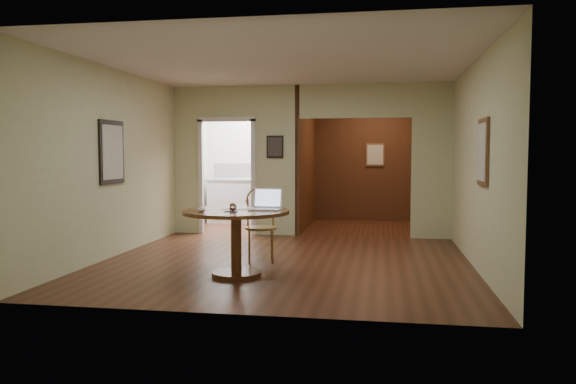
% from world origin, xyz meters
% --- Properties ---
extents(floor, '(5.00, 5.00, 0.00)m').
position_xyz_m(floor, '(0.00, 0.00, 0.00)').
color(floor, '#412212').
rests_on(floor, ground).
extents(room_shell, '(5.20, 7.50, 5.00)m').
position_xyz_m(room_shell, '(-0.47, 3.10, 1.29)').
color(room_shell, silver).
rests_on(room_shell, ground).
extents(dining_table, '(1.28, 1.28, 0.80)m').
position_xyz_m(dining_table, '(-0.43, -0.92, 0.59)').
color(dining_table, brown).
rests_on(dining_table, ground).
extents(chair, '(0.52, 0.52, 1.03)m').
position_xyz_m(chair, '(-0.34, 0.07, 0.57)').
color(chair, olive).
rests_on(chair, ground).
extents(open_laptop, '(0.39, 0.34, 0.26)m').
position_xyz_m(open_laptop, '(-0.08, -0.80, 0.87)').
color(open_laptop, white).
rests_on(open_laptop, dining_table).
extents(closed_laptop, '(0.34, 0.24, 0.03)m').
position_xyz_m(closed_laptop, '(-0.49, -0.79, 0.82)').
color(closed_laptop, '#A6A6AB').
rests_on(closed_laptop, dining_table).
extents(mouse, '(0.13, 0.09, 0.05)m').
position_xyz_m(mouse, '(-0.77, -1.21, 0.83)').
color(mouse, white).
rests_on(mouse, dining_table).
extents(wine_glass, '(0.09, 0.09, 0.10)m').
position_xyz_m(wine_glass, '(-0.44, -1.03, 0.85)').
color(wine_glass, white).
rests_on(wine_glass, dining_table).
extents(pen, '(0.15, 0.05, 0.01)m').
position_xyz_m(pen, '(-0.43, -1.14, 0.81)').
color(pen, '#0C1654').
rests_on(pen, dining_table).
extents(kitchen_cabinet, '(2.06, 0.60, 0.94)m').
position_xyz_m(kitchen_cabinet, '(-1.35, 4.20, 0.47)').
color(kitchen_cabinet, white).
rests_on(kitchen_cabinet, ground).
extents(grocery_bag, '(0.32, 0.28, 0.29)m').
position_xyz_m(grocery_bag, '(-0.55, 4.20, 1.08)').
color(grocery_bag, '#C0AC8C').
rests_on(grocery_bag, kitchen_cabinet).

